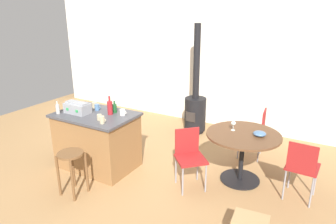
% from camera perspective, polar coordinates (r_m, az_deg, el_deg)
% --- Properties ---
extents(ground_plane, '(8.80, 8.80, 0.00)m').
position_cam_1_polar(ground_plane, '(5.02, -6.71, -11.08)').
color(ground_plane, '#A37A4C').
extents(back_wall, '(8.00, 0.10, 2.70)m').
position_cam_1_polar(back_wall, '(6.82, 6.51, 9.08)').
color(back_wall, silver).
rests_on(back_wall, ground_plane).
extents(kitchen_island, '(1.25, 0.86, 0.91)m').
position_cam_1_polar(kitchen_island, '(5.10, -13.05, -5.15)').
color(kitchen_island, olive).
rests_on(kitchen_island, ground_plane).
extents(wooden_stool, '(0.35, 0.35, 0.63)m').
position_cam_1_polar(wooden_stool, '(4.44, -17.57, -9.09)').
color(wooden_stool, brown).
rests_on(wooden_stool, ground_plane).
extents(dining_table, '(1.08, 1.08, 0.76)m').
position_cam_1_polar(dining_table, '(4.64, 13.75, -5.98)').
color(dining_table, black).
rests_on(dining_table, ground_plane).
extents(folding_chair_near, '(0.42, 0.42, 0.87)m').
position_cam_1_polar(folding_chair_near, '(4.45, 23.73, -9.17)').
color(folding_chair_near, maroon).
rests_on(folding_chair_near, ground_plane).
extents(folding_chair_far, '(0.44, 0.44, 0.87)m').
position_cam_1_polar(folding_chair_far, '(5.45, 16.02, -3.13)').
color(folding_chair_far, maroon).
rests_on(folding_chair_far, ground_plane).
extents(folding_chair_left, '(0.57, 0.57, 0.86)m').
position_cam_1_polar(folding_chair_left, '(4.44, 4.01, -7.82)').
color(folding_chair_left, maroon).
rests_on(folding_chair_left, ground_plane).
extents(wood_stove, '(0.44, 0.45, 2.22)m').
position_cam_1_polar(wood_stove, '(6.34, 5.11, 0.88)').
color(wood_stove, black).
rests_on(wood_stove, ground_plane).
extents(toolbox, '(0.40, 0.23, 0.18)m').
position_cam_1_polar(toolbox, '(5.02, -16.54, 0.76)').
color(toolbox, gray).
rests_on(toolbox, kitchen_island).
extents(bottle_0, '(0.06, 0.06, 0.20)m').
position_cam_1_polar(bottle_0, '(5.09, -19.89, 0.57)').
color(bottle_0, '#B7B2AD').
rests_on(bottle_0, kitchen_island).
extents(bottle_1, '(0.07, 0.07, 0.19)m').
position_cam_1_polar(bottle_1, '(4.91, -9.94, 0.72)').
color(bottle_1, '#194C23').
rests_on(bottle_1, kitchen_island).
extents(bottle_2, '(0.08, 0.08, 0.30)m').
position_cam_1_polar(bottle_2, '(4.83, -10.79, 0.86)').
color(bottle_2, maroon).
rests_on(bottle_2, kitchen_island).
extents(cup_0, '(0.11, 0.08, 0.10)m').
position_cam_1_polar(cup_0, '(5.08, -13.08, 0.86)').
color(cup_0, '#4C7099').
rests_on(cup_0, kitchen_island).
extents(cup_1, '(0.11, 0.07, 0.11)m').
position_cam_1_polar(cup_1, '(4.48, -12.18, -1.45)').
color(cup_1, tan).
rests_on(cup_1, kitchen_island).
extents(cup_2, '(0.12, 0.08, 0.10)m').
position_cam_1_polar(cup_2, '(4.77, -8.48, -0.05)').
color(cup_2, white).
rests_on(cup_2, kitchen_island).
extents(cup_3, '(0.13, 0.09, 0.09)m').
position_cam_1_polar(cup_3, '(5.25, -13.50, 1.30)').
color(cup_3, tan).
rests_on(cup_3, kitchen_island).
extents(cup_4, '(0.11, 0.07, 0.09)m').
position_cam_1_polar(cup_4, '(4.63, -12.65, -0.96)').
color(cup_4, tan).
rests_on(cup_4, kitchen_island).
extents(wine_glass, '(0.07, 0.07, 0.14)m').
position_cam_1_polar(wine_glass, '(4.63, 12.11, -2.13)').
color(wine_glass, silver).
rests_on(wine_glass, dining_table).
extents(serving_bowl, '(0.18, 0.18, 0.07)m').
position_cam_1_polar(serving_bowl, '(4.55, 16.72, -3.88)').
color(serving_bowl, '#4C7099').
rests_on(serving_bowl, dining_table).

